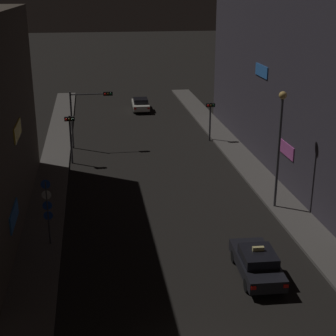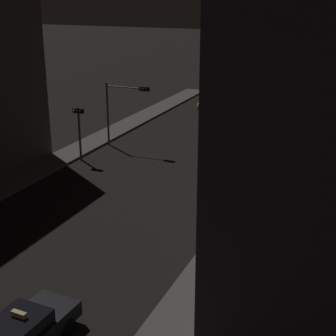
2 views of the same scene
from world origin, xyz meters
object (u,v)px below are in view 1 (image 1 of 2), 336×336
at_px(traffic_light_overhead, 87,107).
at_px(street_lamp_near_block, 280,132).
at_px(far_car, 140,104).
at_px(traffic_light_left_kerb, 70,130).
at_px(sign_pole_left, 47,207).
at_px(taxi, 257,262).
at_px(traffic_light_right_kerb, 210,113).

height_order(traffic_light_overhead, street_lamp_near_block, street_lamp_near_block).
height_order(far_car, traffic_light_left_kerb, traffic_light_left_kerb).
height_order(traffic_light_left_kerb, sign_pole_left, traffic_light_left_kerb).
relative_size(taxi, traffic_light_right_kerb, 1.26).
xyz_separation_m(traffic_light_overhead, street_lamp_near_block, (11.69, -15.16, 1.48)).
relative_size(traffic_light_left_kerb, street_lamp_near_block, 0.53).
bearing_deg(taxi, street_lamp_near_block, 64.35).
height_order(traffic_light_left_kerb, street_lamp_near_block, street_lamp_near_block).
bearing_deg(taxi, traffic_light_left_kerb, 116.73).
xyz_separation_m(taxi, traffic_light_left_kerb, (-9.40, 18.67, 2.06)).
relative_size(traffic_light_right_kerb, sign_pole_left, 0.96).
bearing_deg(traffic_light_overhead, street_lamp_near_block, -52.37).
height_order(traffic_light_overhead, traffic_light_right_kerb, traffic_light_overhead).
distance_m(taxi, traffic_light_left_kerb, 21.00).
bearing_deg(sign_pole_left, street_lamp_near_block, 12.31).
bearing_deg(far_car, traffic_light_left_kerb, -112.42).
bearing_deg(street_lamp_near_block, sign_pole_left, -167.69).
bearing_deg(sign_pole_left, far_car, 75.58).
relative_size(traffic_light_overhead, street_lamp_near_block, 0.67).
xyz_separation_m(taxi, street_lamp_near_block, (3.69, 7.68, 4.37)).
xyz_separation_m(traffic_light_left_kerb, sign_pole_left, (-0.85, -14.03, -0.46)).
relative_size(traffic_light_left_kerb, sign_pole_left, 1.05).
bearing_deg(traffic_light_left_kerb, traffic_light_right_kerb, 20.25).
relative_size(far_car, traffic_light_left_kerb, 1.15).
distance_m(traffic_light_left_kerb, street_lamp_near_block, 17.24).
relative_size(traffic_light_overhead, traffic_light_left_kerb, 1.27).
bearing_deg(traffic_light_left_kerb, street_lamp_near_block, -40.01).
height_order(sign_pole_left, street_lamp_near_block, street_lamp_near_block).
relative_size(traffic_light_right_kerb, street_lamp_near_block, 0.48).
bearing_deg(street_lamp_near_block, traffic_light_overhead, 127.63).
xyz_separation_m(traffic_light_overhead, sign_pole_left, (-2.25, -18.20, -1.29)).
bearing_deg(taxi, traffic_light_overhead, 109.30).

